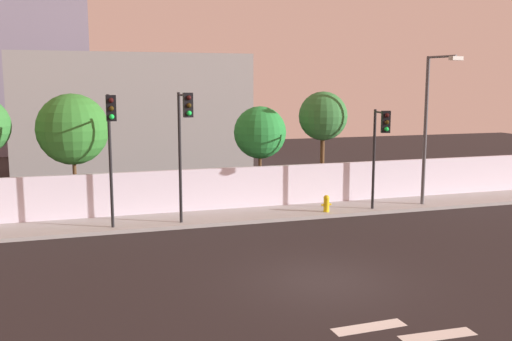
{
  "coord_description": "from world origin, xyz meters",
  "views": [
    {
      "loc": [
        -6.54,
        -14.5,
        5.6
      ],
      "look_at": [
        -0.01,
        6.5,
        2.25
      ],
      "focal_mm": 40.26,
      "sensor_mm": 36.0,
      "label": 1
    }
  ],
  "objects_px": {
    "roadside_tree_midright": "(260,133)",
    "roadside_tree_rightmost": "(323,117)",
    "traffic_light_right": "(184,130)",
    "fire_hydrant": "(326,203)",
    "street_lamp_curbside": "(430,118)",
    "traffic_light_center": "(111,133)",
    "roadside_tree_midleft": "(73,129)",
    "traffic_light_left": "(380,138)"
  },
  "relations": [
    {
      "from": "traffic_light_left",
      "to": "roadside_tree_midright",
      "type": "height_order",
      "value": "roadside_tree_midright"
    },
    {
      "from": "roadside_tree_rightmost",
      "to": "roadside_tree_midleft",
      "type": "bearing_deg",
      "value": -180.0
    },
    {
      "from": "traffic_light_center",
      "to": "roadside_tree_midright",
      "type": "xyz_separation_m",
      "value": [
        6.84,
        3.77,
        -0.48
      ]
    },
    {
      "from": "traffic_light_right",
      "to": "roadside_tree_midleft",
      "type": "height_order",
      "value": "traffic_light_right"
    },
    {
      "from": "traffic_light_right",
      "to": "roadside_tree_midleft",
      "type": "bearing_deg",
      "value": 138.6
    },
    {
      "from": "fire_hydrant",
      "to": "roadside_tree_midright",
      "type": "height_order",
      "value": "roadside_tree_midright"
    },
    {
      "from": "roadside_tree_midleft",
      "to": "traffic_light_center",
      "type": "bearing_deg",
      "value": -70.47
    },
    {
      "from": "traffic_light_center",
      "to": "roadside_tree_midleft",
      "type": "bearing_deg",
      "value": 109.53
    },
    {
      "from": "roadside_tree_midleft",
      "to": "roadside_tree_rightmost",
      "type": "xyz_separation_m",
      "value": [
        11.3,
        0.0,
        0.34
      ]
    },
    {
      "from": "street_lamp_curbside",
      "to": "roadside_tree_midright",
      "type": "relative_size",
      "value": 1.45
    },
    {
      "from": "traffic_light_left",
      "to": "traffic_light_right",
      "type": "distance_m",
      "value": 8.28
    },
    {
      "from": "traffic_light_right",
      "to": "traffic_light_left",
      "type": "bearing_deg",
      "value": -0.8
    },
    {
      "from": "traffic_light_left",
      "to": "roadside_tree_rightmost",
      "type": "height_order",
      "value": "roadside_tree_rightmost"
    },
    {
      "from": "traffic_light_left",
      "to": "roadside_tree_midleft",
      "type": "bearing_deg",
      "value": 163.37
    },
    {
      "from": "traffic_light_center",
      "to": "fire_hydrant",
      "type": "height_order",
      "value": "traffic_light_center"
    },
    {
      "from": "traffic_light_left",
      "to": "roadside_tree_midleft",
      "type": "distance_m",
      "value": 12.85
    },
    {
      "from": "traffic_light_right",
      "to": "roadside_tree_midleft",
      "type": "distance_m",
      "value": 5.38
    },
    {
      "from": "traffic_light_left",
      "to": "traffic_light_right",
      "type": "bearing_deg",
      "value": 179.2
    },
    {
      "from": "street_lamp_curbside",
      "to": "roadside_tree_midleft",
      "type": "height_order",
      "value": "street_lamp_curbside"
    },
    {
      "from": "traffic_light_left",
      "to": "street_lamp_curbside",
      "type": "distance_m",
      "value": 3.0
    },
    {
      "from": "traffic_light_right",
      "to": "fire_hydrant",
      "type": "xyz_separation_m",
      "value": [
        6.2,
        0.64,
        -3.32
      ]
    },
    {
      "from": "fire_hydrant",
      "to": "roadside_tree_rightmost",
      "type": "distance_m",
      "value": 4.68
    },
    {
      "from": "traffic_light_left",
      "to": "roadside_tree_rightmost",
      "type": "xyz_separation_m",
      "value": [
        -1.0,
        3.68,
        0.7
      ]
    },
    {
      "from": "traffic_light_center",
      "to": "traffic_light_right",
      "type": "bearing_deg",
      "value": 4.36
    },
    {
      "from": "traffic_light_left",
      "to": "roadside_tree_midright",
      "type": "relative_size",
      "value": 0.95
    },
    {
      "from": "roadside_tree_midright",
      "to": "roadside_tree_rightmost",
      "type": "xyz_separation_m",
      "value": [
        3.12,
        0.0,
        0.68
      ]
    },
    {
      "from": "traffic_light_left",
      "to": "traffic_light_center",
      "type": "distance_m",
      "value": 10.98
    },
    {
      "from": "roadside_tree_midright",
      "to": "traffic_light_right",
      "type": "bearing_deg",
      "value": -139.32
    },
    {
      "from": "traffic_light_left",
      "to": "street_lamp_curbside",
      "type": "height_order",
      "value": "street_lamp_curbside"
    },
    {
      "from": "traffic_light_center",
      "to": "traffic_light_right",
      "type": "relative_size",
      "value": 0.99
    },
    {
      "from": "roadside_tree_midright",
      "to": "roadside_tree_rightmost",
      "type": "relative_size",
      "value": 0.88
    },
    {
      "from": "traffic_light_left",
      "to": "fire_hydrant",
      "type": "bearing_deg",
      "value": 159.84
    },
    {
      "from": "fire_hydrant",
      "to": "roadside_tree_midright",
      "type": "xyz_separation_m",
      "value": [
        -2.06,
        2.92,
        2.82
      ]
    },
    {
      "from": "traffic_light_center",
      "to": "roadside_tree_midleft",
      "type": "height_order",
      "value": "traffic_light_center"
    },
    {
      "from": "roadside_tree_midleft",
      "to": "roadside_tree_rightmost",
      "type": "distance_m",
      "value": 11.31
    },
    {
      "from": "street_lamp_curbside",
      "to": "roadside_tree_midright",
      "type": "height_order",
      "value": "street_lamp_curbside"
    },
    {
      "from": "traffic_light_center",
      "to": "traffic_light_left",
      "type": "bearing_deg",
      "value": 0.47
    },
    {
      "from": "traffic_light_right",
      "to": "roadside_tree_rightmost",
      "type": "relative_size",
      "value": 0.98
    },
    {
      "from": "roadside_tree_midleft",
      "to": "traffic_light_left",
      "type": "bearing_deg",
      "value": -16.63
    },
    {
      "from": "traffic_light_right",
      "to": "fire_hydrant",
      "type": "distance_m",
      "value": 7.06
    },
    {
      "from": "traffic_light_center",
      "to": "roadside_tree_midleft",
      "type": "relative_size",
      "value": 0.97
    },
    {
      "from": "traffic_light_left",
      "to": "traffic_light_right",
      "type": "relative_size",
      "value": 0.85
    }
  ]
}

